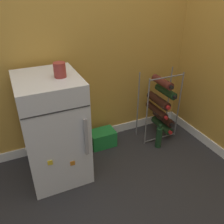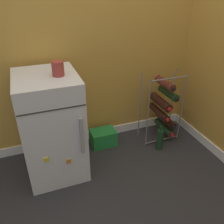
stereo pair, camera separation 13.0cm
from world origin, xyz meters
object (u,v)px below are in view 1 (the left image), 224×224
wine_rack (161,106)px  fridge_top_cup (60,70)px  mini_fridge (53,128)px  soda_box (103,138)px  loose_bottle_floor (159,137)px

wine_rack → fridge_top_cup: (-1.02, -0.14, 0.58)m
mini_fridge → soda_box: size_ratio=3.54×
soda_box → mini_fridge: bearing=-160.3°
wine_rack → fridge_top_cup: bearing=-172.2°
soda_box → loose_bottle_floor: 0.56m
soda_box → fridge_top_cup: (-0.40, -0.22, 0.84)m
mini_fridge → loose_bottle_floor: mini_fridge is taller
fridge_top_cup → loose_bottle_floor: bearing=-2.5°
wine_rack → fridge_top_cup: fridge_top_cup is taller
wine_rack → soda_box: wine_rack is taller
loose_bottle_floor → fridge_top_cup: bearing=177.5°
mini_fridge → soda_box: mini_fridge is taller
mini_fridge → soda_box: 0.63m
fridge_top_cup → loose_bottle_floor: size_ratio=0.40×
mini_fridge → loose_bottle_floor: (0.99, -0.08, -0.32)m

